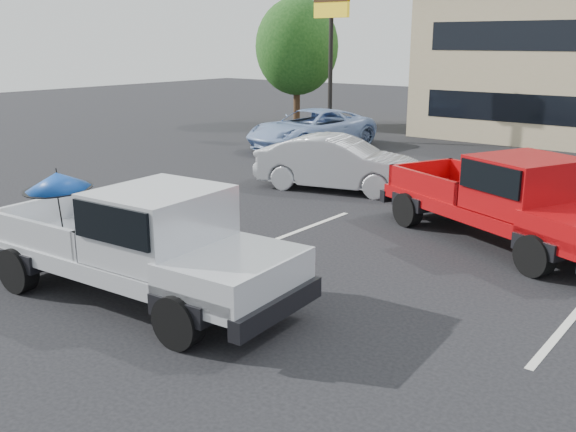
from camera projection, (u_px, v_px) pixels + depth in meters
name	position (u px, v px, depth m)	size (l,w,h in m)	color
ground	(350.00, 301.00, 10.29)	(90.00, 90.00, 0.00)	black
stripe_left	(282.00, 237.00, 13.59)	(0.12, 5.00, 0.01)	silver
motel_sign	(331.00, 24.00, 25.63)	(1.60, 0.22, 6.00)	black
tree_left	(297.00, 47.00, 30.53)	(3.96, 3.96, 6.02)	#332114
silver_pickup	(149.00, 239.00, 9.95)	(5.81, 2.42, 2.06)	black
red_pickup	(516.00, 198.00, 12.68)	(5.97, 4.12, 1.87)	black
silver_sedan	(338.00, 163.00, 17.75)	(1.58, 4.52, 1.49)	#A8ABB0
blue_suv	(311.00, 129.00, 24.59)	(2.48, 5.37, 1.49)	#90ABD7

